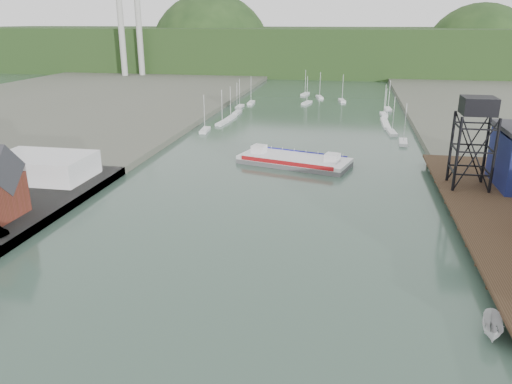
% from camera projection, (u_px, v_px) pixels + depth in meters
% --- Properties ---
extents(east_pier, '(14.00, 70.00, 2.45)m').
position_uv_depth(east_pier, '(497.00, 214.00, 77.61)').
color(east_pier, black).
rests_on(east_pier, ground).
extents(white_shed, '(18.00, 12.00, 4.50)m').
position_uv_depth(white_shed, '(43.00, 167.00, 95.86)').
color(white_shed, silver).
rests_on(white_shed, west_quay).
extents(lift_tower, '(6.50, 6.50, 16.00)m').
position_uv_depth(lift_tower, '(478.00, 112.00, 85.55)').
color(lift_tower, black).
rests_on(lift_tower, east_pier).
extents(marina_sailboats, '(57.71, 92.65, 0.90)m').
position_uv_depth(marina_sailboats, '(310.00, 113.00, 171.42)').
color(marina_sailboats, silver).
rests_on(marina_sailboats, ground).
extents(smokestacks, '(11.20, 8.20, 60.00)m').
position_uv_depth(smokestacks, '(130.00, 21.00, 267.74)').
color(smokestacks, '#A9A9A4').
rests_on(smokestacks, ground).
extents(distant_hills, '(500.00, 120.00, 80.00)m').
position_uv_depth(distant_hills, '(326.00, 53.00, 320.15)').
color(distant_hills, black).
rests_on(distant_hills, ground).
extents(chain_ferry, '(25.95, 15.81, 3.49)m').
position_uv_depth(chain_ferry, '(294.00, 160.00, 110.93)').
color(chain_ferry, '#555558').
rests_on(chain_ferry, ground).
extents(motorboat, '(2.91, 5.45, 2.00)m').
position_uv_depth(motorboat, '(493.00, 327.00, 50.61)').
color(motorboat, silver).
rests_on(motorboat, ground).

